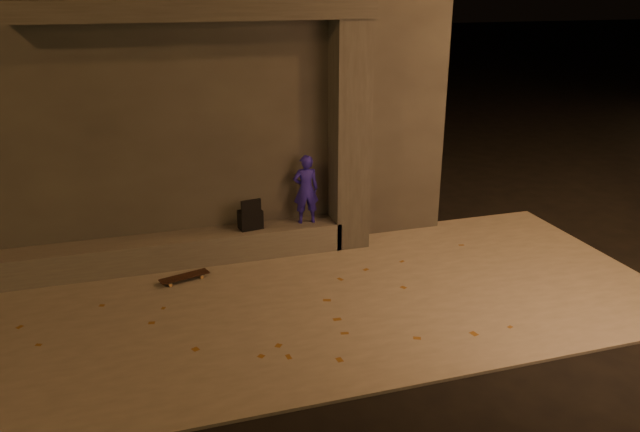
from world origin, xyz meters
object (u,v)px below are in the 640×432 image
object	(u,v)px
column	(349,138)
skateboard	(184,277)
backpack	(250,218)
skateboarder	(306,189)

from	to	relation	value
column	skateboard	distance (m)	3.32
backpack	column	bearing A→B (deg)	-8.18
skateboarder	backpack	size ratio (longest dim) A/B	2.21
skateboarder	backpack	bearing A→B (deg)	4.61
backpack	skateboard	xyz separation A→B (m)	(-1.13, -0.65, -0.56)
column	backpack	size ratio (longest dim) A/B	7.07
skateboarder	column	bearing A→B (deg)	-175.39
column	backpack	distance (m)	2.01
skateboarder	skateboard	xyz separation A→B (m)	(-2.04, -0.65, -0.95)
skateboarder	backpack	distance (m)	0.99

